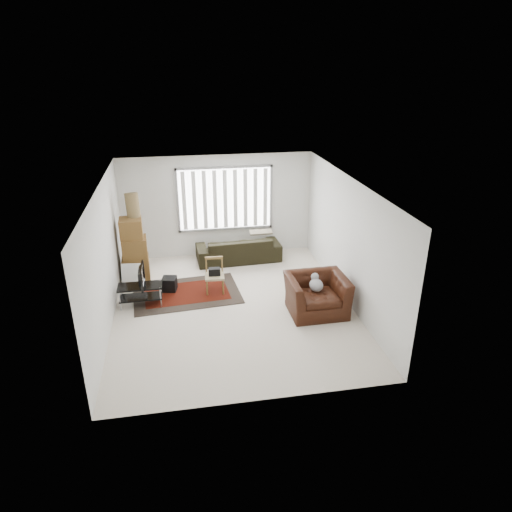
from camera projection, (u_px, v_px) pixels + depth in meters
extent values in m
plane|color=beige|center=(233.00, 307.00, 9.85)|extent=(6.00, 6.00, 0.00)
cube|color=white|center=(231.00, 184.00, 8.78)|extent=(5.00, 6.00, 0.02)
cube|color=silver|center=(218.00, 206.00, 12.02)|extent=(5.00, 0.02, 2.70)
cube|color=silver|center=(258.00, 327.00, 6.60)|extent=(5.00, 0.02, 2.70)
cube|color=silver|center=(105.00, 257.00, 8.91)|extent=(0.02, 6.00, 2.70)
cube|color=silver|center=(348.00, 241.00, 9.71)|extent=(0.02, 6.00, 2.70)
cube|color=white|center=(225.00, 199.00, 11.96)|extent=(2.40, 0.01, 1.60)
cube|color=gray|center=(225.00, 199.00, 11.94)|extent=(2.52, 0.06, 1.72)
cube|color=white|center=(225.00, 199.00, 11.90)|extent=(2.40, 0.02, 1.55)
cube|color=black|center=(187.00, 293.00, 10.39)|extent=(2.48, 1.76, 0.02)
cube|color=#430F05|center=(187.00, 293.00, 10.39)|extent=(1.95, 1.23, 0.00)
cube|color=black|center=(140.00, 286.00, 9.74)|extent=(0.94, 0.42, 0.04)
cube|color=black|center=(141.00, 297.00, 9.85)|extent=(0.90, 0.39, 0.03)
cylinder|color=#B2B2B7|center=(120.00, 301.00, 9.60)|extent=(0.03, 0.03, 0.47)
cylinder|color=#B2B2B7|center=(161.00, 297.00, 9.74)|extent=(0.03, 0.03, 0.47)
cylinder|color=#B2B2B7|center=(122.00, 293.00, 9.92)|extent=(0.03, 0.03, 0.47)
cylinder|color=#B2B2B7|center=(161.00, 290.00, 10.06)|extent=(0.03, 0.03, 0.47)
imported|color=black|center=(139.00, 276.00, 9.65)|extent=(0.10, 0.76, 0.44)
cube|color=black|center=(169.00, 284.00, 10.45)|extent=(0.37, 0.37, 0.31)
cube|color=brown|center=(136.00, 268.00, 10.98)|extent=(0.65, 0.60, 0.57)
cube|color=brown|center=(135.00, 248.00, 10.74)|extent=(0.59, 0.54, 0.51)
cube|color=brown|center=(131.00, 228.00, 10.59)|extent=(0.54, 0.54, 0.45)
cube|color=silver|center=(133.00, 278.00, 10.42)|extent=(0.53, 0.26, 0.65)
cylinder|color=brown|center=(137.00, 237.00, 10.77)|extent=(0.47, 0.69, 2.10)
imported|color=black|center=(238.00, 245.00, 11.97)|extent=(2.23, 1.05, 0.84)
cube|color=#978863|center=(215.00, 276.00, 10.32)|extent=(0.46, 0.46, 0.05)
cylinder|color=brown|center=(207.00, 288.00, 10.21)|extent=(0.04, 0.04, 0.40)
cylinder|color=brown|center=(223.00, 287.00, 10.25)|extent=(0.04, 0.04, 0.40)
cylinder|color=brown|center=(207.00, 281.00, 10.54)|extent=(0.04, 0.04, 0.40)
cylinder|color=brown|center=(223.00, 280.00, 10.58)|extent=(0.04, 0.04, 0.40)
cube|color=brown|center=(214.00, 258.00, 10.34)|extent=(0.41, 0.07, 0.06)
cube|color=brown|center=(206.00, 265.00, 10.39)|extent=(0.04, 0.04, 0.40)
cube|color=brown|center=(222.00, 264.00, 10.43)|extent=(0.04, 0.04, 0.40)
cube|color=black|center=(214.00, 272.00, 10.27)|extent=(0.28, 0.17, 0.17)
imported|color=black|center=(317.00, 292.00, 9.49)|extent=(1.24, 1.08, 0.91)
ellipsoid|color=#59595B|center=(317.00, 286.00, 9.43)|extent=(0.25, 0.33, 0.22)
sphere|color=#59595B|center=(315.00, 277.00, 9.53)|extent=(0.17, 0.17, 0.17)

